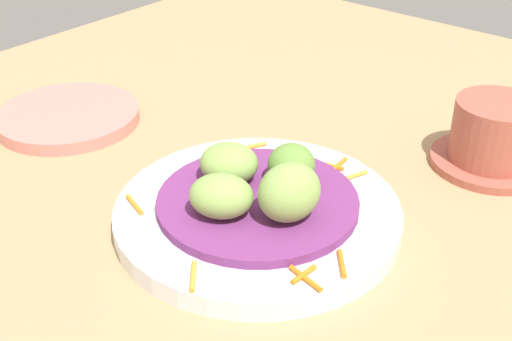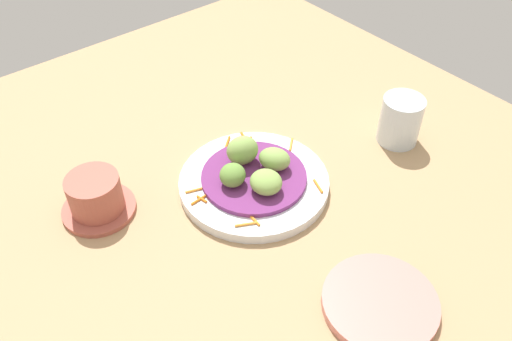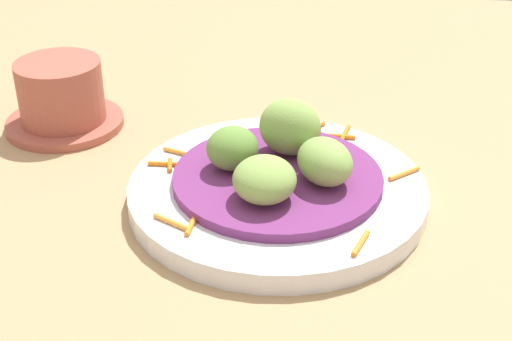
{
  "view_description": "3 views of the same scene",
  "coord_description": "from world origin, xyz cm",
  "views": [
    {
      "loc": [
        27.12,
        -38.67,
        35.48
      ],
      "look_at": [
        -4.13,
        -1.05,
        6.17
      ],
      "focal_mm": 47.91,
      "sensor_mm": 36.0,
      "label": 1
    },
    {
      "loc": [
        -50.92,
        36.65,
        62.61
      ],
      "look_at": [
        -3.72,
        -2.05,
        6.21
      ],
      "focal_mm": 37.58,
      "sensor_mm": 36.0,
      "label": 2
    },
    {
      "loc": [
        -53.45,
        -6.69,
        34.19
      ],
      "look_at": [
        -4.3,
        -0.68,
        5.53
      ],
      "focal_mm": 51.74,
      "sensor_mm": 36.0,
      "label": 3
    }
  ],
  "objects": [
    {
      "name": "carrot_garnish",
      "position": [
        -1.44,
        -1.41,
        3.93
      ],
      "size": [
        20.21,
        22.48,
        0.4
      ],
      "color": "orange",
      "rests_on": "main_plate"
    },
    {
      "name": "terracotta_bowl",
      "position": [
        8.06,
        19.52,
        5.02
      ],
      "size": [
        11.25,
        11.25,
        6.63
      ],
      "color": "#A85142",
      "rests_on": "table_surface"
    },
    {
      "name": "main_plate",
      "position": [
        -2.95,
        -2.25,
        2.87
      ],
      "size": [
        24.0,
        24.0,
        1.73
      ],
      "primitive_type": "cylinder",
      "color": "silver",
      "rests_on": "table_surface"
    },
    {
      "name": "side_plate_small",
      "position": [
        -30.66,
        -0.84,
        2.68
      ],
      "size": [
        15.24,
        15.24,
        1.37
      ],
      "primitive_type": "cylinder",
      "color": "tan",
      "rests_on": "table_surface"
    },
    {
      "name": "table_surface",
      "position": [
        0.0,
        0.0,
        1.0
      ],
      "size": [
        110.0,
        110.0,
        2.0
      ],
      "primitive_type": "cube",
      "color": "tan",
      "rests_on": "ground"
    },
    {
      "name": "guac_scoop_right",
      "position": [
        0.75,
        -2.89,
        6.93
      ],
      "size": [
        5.55,
        6.14,
        4.78
      ],
      "primitive_type": "ellipsoid",
      "rotation": [
        0.0,
        0.0,
        2.88
      ],
      "color": "#84A851",
      "rests_on": "cabbage_bed"
    },
    {
      "name": "guac_scoop_left",
      "position": [
        -6.66,
        -1.61,
        6.18
      ],
      "size": [
        5.59,
        5.35,
        3.29
      ],
      "primitive_type": "ellipsoid",
      "rotation": [
        0.0,
        0.0,
        3.25
      ],
      "color": "#84A851",
      "rests_on": "cabbage_bed"
    },
    {
      "name": "guac_scoop_back",
      "position": [
        -2.31,
        1.45,
        6.3
      ],
      "size": [
        5.72,
        5.77,
        3.52
      ],
      "primitive_type": "ellipsoid",
      "rotation": [
        0.0,
        0.0,
        5.31
      ],
      "color": "olive",
      "rests_on": "cabbage_bed"
    },
    {
      "name": "guac_scoop_center",
      "position": [
        -3.6,
        -5.95,
        6.3
      ],
      "size": [
        6.47,
        6.1,
        3.53
      ],
      "primitive_type": "ellipsoid",
      "rotation": [
        0.0,
        0.0,
        2.11
      ],
      "color": "#84A851",
      "rests_on": "cabbage_bed"
    },
    {
      "name": "cabbage_bed",
      "position": [
        -2.95,
        -2.25,
        4.14
      ],
      "size": [
        16.82,
        16.82,
        0.81
      ],
      "primitive_type": "cylinder",
      "color": "#702D6B",
      "rests_on": "main_plate"
    }
  ]
}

